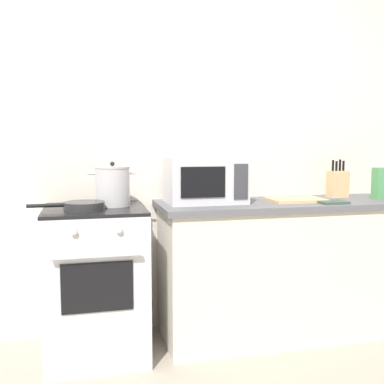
% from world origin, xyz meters
% --- Properties ---
extents(back_wall, '(4.40, 0.10, 2.50)m').
position_xyz_m(back_wall, '(0.30, 0.97, 1.25)').
color(back_wall, silver).
rests_on(back_wall, ground_plane).
extents(lower_cabinet_right, '(1.64, 0.56, 0.88)m').
position_xyz_m(lower_cabinet_right, '(0.90, 0.62, 0.44)').
color(lower_cabinet_right, beige).
rests_on(lower_cabinet_right, ground_plane).
extents(countertop_right, '(1.70, 0.60, 0.04)m').
position_xyz_m(countertop_right, '(0.90, 0.62, 0.90)').
color(countertop_right, '#59595E').
rests_on(countertop_right, lower_cabinet_right).
extents(stove, '(0.60, 0.64, 0.92)m').
position_xyz_m(stove, '(-0.35, 0.60, 0.46)').
color(stove, silver).
rests_on(stove, ground_plane).
extents(stock_pot, '(0.30, 0.22, 0.28)m').
position_xyz_m(stock_pot, '(-0.23, 0.65, 1.04)').
color(stock_pot, silver).
rests_on(stock_pot, stove).
extents(frying_pan, '(0.43, 0.23, 0.05)m').
position_xyz_m(frying_pan, '(-0.42, 0.49, 0.95)').
color(frying_pan, '#28282B').
rests_on(frying_pan, stove).
extents(microwave, '(0.50, 0.37, 0.30)m').
position_xyz_m(microwave, '(0.36, 0.68, 1.07)').
color(microwave, silver).
rests_on(microwave, countertop_right).
extents(cutting_board, '(0.36, 0.26, 0.02)m').
position_xyz_m(cutting_board, '(0.97, 0.60, 0.93)').
color(cutting_board, tan).
rests_on(cutting_board, countertop_right).
extents(knife_block, '(0.13, 0.10, 0.27)m').
position_xyz_m(knife_block, '(1.37, 0.74, 1.02)').
color(knife_block, tan).
rests_on(knife_block, countertop_right).
extents(pasta_box, '(0.08, 0.08, 0.22)m').
position_xyz_m(pasta_box, '(1.59, 0.57, 1.03)').
color(pasta_box, '#4C9356').
rests_on(pasta_box, countertop_right).
extents(oven_mitt, '(0.18, 0.14, 0.02)m').
position_xyz_m(oven_mitt, '(1.15, 0.44, 0.93)').
color(oven_mitt, '#384C42').
rests_on(oven_mitt, countertop_right).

